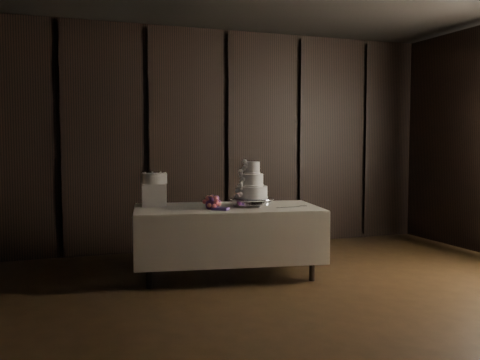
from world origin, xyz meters
The scene contains 8 objects.
room centered at (0.00, 0.00, 1.50)m, with size 6.08×7.08×3.08m.
display_table centered at (-0.55, 1.94, 0.42)m, with size 2.14×1.36×0.76m.
cake_stand centered at (-0.28, 1.89, 0.81)m, with size 0.48×0.48×0.09m, color silver.
wedding_cake centered at (-0.31, 1.87, 1.01)m, with size 0.38×0.33×0.40m.
bouquet centered at (-0.76, 1.80, 0.82)m, with size 0.27×0.37×0.18m, color #D45A5F, non-canonical shape.
box_pedestal centered at (-1.28, 2.27, 0.89)m, with size 0.26×0.26×0.25m, color white.
small_cake centered at (-1.28, 2.27, 1.07)m, with size 0.28×0.28×0.11m, color white.
cake_knife centered at (0.03, 1.63, 0.77)m, with size 0.37×0.02×0.01m, color silver.
Camera 1 is at (-2.37, -3.56, 1.46)m, focal length 40.00 mm.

